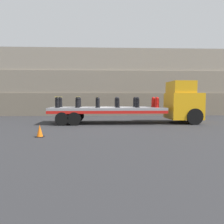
{
  "coord_description": "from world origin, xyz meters",
  "views": [
    {
      "loc": [
        -0.36,
        -15.91,
        1.93
      ],
      "look_at": [
        0.34,
        0.0,
        0.82
      ],
      "focal_mm": 35.0,
      "sensor_mm": 36.0,
      "label": 1
    }
  ],
  "objects_px": {
    "fire_hydrant_black_near_4": "(137,102)",
    "fire_hydrant_red_far_5": "(153,102)",
    "fire_hydrant_black_far_0": "(60,102)",
    "fire_hydrant_black_far_4": "(135,102)",
    "fire_hydrant_black_near_3": "(118,102)",
    "fire_hydrant_black_near_0": "(57,103)",
    "fire_hydrant_red_near_5": "(157,102)",
    "traffic_cone": "(40,131)",
    "fire_hydrant_black_far_2": "(98,102)",
    "fire_hydrant_black_far_3": "(117,102)",
    "fire_hydrant_black_near_1": "(77,103)",
    "fire_hydrant_black_far_1": "(79,102)",
    "flatbed_trailer": "(100,110)",
    "fire_hydrant_black_near_2": "(98,103)",
    "truck_cab": "(184,102)"
  },
  "relations": [
    {
      "from": "fire_hydrant_black_near_1",
      "to": "fire_hydrant_black_far_0",
      "type": "bearing_deg",
      "value": 141.2
    },
    {
      "from": "fire_hydrant_black_far_3",
      "to": "traffic_cone",
      "type": "height_order",
      "value": "fire_hydrant_black_far_3"
    },
    {
      "from": "fire_hydrant_black_far_1",
      "to": "fire_hydrant_black_near_4",
      "type": "relative_size",
      "value": 1.0
    },
    {
      "from": "fire_hydrant_black_near_0",
      "to": "fire_hydrant_red_near_5",
      "type": "height_order",
      "value": "same"
    },
    {
      "from": "fire_hydrant_black_near_3",
      "to": "traffic_cone",
      "type": "xyz_separation_m",
      "value": [
        -4.09,
        -4.8,
        -1.25
      ]
    },
    {
      "from": "fire_hydrant_black_far_0",
      "to": "fire_hydrant_black_near_1",
      "type": "xyz_separation_m",
      "value": [
        1.41,
        -1.13,
        0.0
      ]
    },
    {
      "from": "fire_hydrant_black_far_0",
      "to": "fire_hydrant_black_near_3",
      "type": "xyz_separation_m",
      "value": [
        4.22,
        -1.13,
        0.0
      ]
    },
    {
      "from": "fire_hydrant_red_near_5",
      "to": "fire_hydrant_red_far_5",
      "type": "bearing_deg",
      "value": 90.0
    },
    {
      "from": "fire_hydrant_black_near_0",
      "to": "fire_hydrant_black_near_3",
      "type": "relative_size",
      "value": 1.0
    },
    {
      "from": "fire_hydrant_black_far_1",
      "to": "fire_hydrant_black_near_1",
      "type": "bearing_deg",
      "value": -90.0
    },
    {
      "from": "fire_hydrant_red_far_5",
      "to": "fire_hydrant_black_far_3",
      "type": "bearing_deg",
      "value": 180.0
    },
    {
      "from": "fire_hydrant_black_far_3",
      "to": "fire_hydrant_black_far_4",
      "type": "bearing_deg",
      "value": 0.0
    },
    {
      "from": "fire_hydrant_black_far_2",
      "to": "fire_hydrant_black_near_1",
      "type": "bearing_deg",
      "value": -141.2
    },
    {
      "from": "fire_hydrant_black_near_1",
      "to": "fire_hydrant_black_near_4",
      "type": "height_order",
      "value": "same"
    },
    {
      "from": "fire_hydrant_black_far_2",
      "to": "fire_hydrant_black_far_3",
      "type": "xyz_separation_m",
      "value": [
        1.41,
        0.0,
        0.0
      ]
    },
    {
      "from": "fire_hydrant_black_near_0",
      "to": "fire_hydrant_red_near_5",
      "type": "bearing_deg",
      "value": 0.0
    },
    {
      "from": "fire_hydrant_black_near_1",
      "to": "fire_hydrant_black_far_2",
      "type": "height_order",
      "value": "same"
    },
    {
      "from": "fire_hydrant_red_far_5",
      "to": "flatbed_trailer",
      "type": "bearing_deg",
      "value": -172.01
    },
    {
      "from": "fire_hydrant_black_near_0",
      "to": "fire_hydrant_black_far_2",
      "type": "bearing_deg",
      "value": 21.9
    },
    {
      "from": "fire_hydrant_black_near_3",
      "to": "fire_hydrant_black_far_4",
      "type": "relative_size",
      "value": 1.0
    },
    {
      "from": "fire_hydrant_black_far_1",
      "to": "fire_hydrant_red_far_5",
      "type": "bearing_deg",
      "value": 0.0
    },
    {
      "from": "fire_hydrant_black_near_4",
      "to": "traffic_cone",
      "type": "relative_size",
      "value": 1.29
    },
    {
      "from": "flatbed_trailer",
      "to": "fire_hydrant_black_near_3",
      "type": "xyz_separation_m",
      "value": [
        1.22,
        -0.57,
        0.58
      ]
    },
    {
      "from": "fire_hydrant_black_near_0",
      "to": "fire_hydrant_red_near_5",
      "type": "distance_m",
      "value": 7.03
    },
    {
      "from": "fire_hydrant_black_near_4",
      "to": "fire_hydrant_red_far_5",
      "type": "height_order",
      "value": "same"
    },
    {
      "from": "flatbed_trailer",
      "to": "fire_hydrant_red_far_5",
      "type": "relative_size",
      "value": 10.91
    },
    {
      "from": "fire_hydrant_black_near_3",
      "to": "traffic_cone",
      "type": "distance_m",
      "value": 6.43
    },
    {
      "from": "fire_hydrant_black_near_0",
      "to": "fire_hydrant_black_near_1",
      "type": "relative_size",
      "value": 1.0
    },
    {
      "from": "fire_hydrant_black_far_1",
      "to": "fire_hydrant_red_far_5",
      "type": "relative_size",
      "value": 1.0
    },
    {
      "from": "fire_hydrant_black_far_4",
      "to": "traffic_cone",
      "type": "bearing_deg",
      "value": -132.82
    },
    {
      "from": "fire_hydrant_black_far_2",
      "to": "traffic_cone",
      "type": "distance_m",
      "value": 6.63
    },
    {
      "from": "fire_hydrant_red_far_5",
      "to": "fire_hydrant_black_near_3",
      "type": "bearing_deg",
      "value": -158.1
    },
    {
      "from": "fire_hydrant_red_far_5",
      "to": "truck_cab",
      "type": "bearing_deg",
      "value": -14.77
    },
    {
      "from": "fire_hydrant_black_far_0",
      "to": "fire_hydrant_black_near_1",
      "type": "bearing_deg",
      "value": -38.8
    },
    {
      "from": "fire_hydrant_black_near_2",
      "to": "fire_hydrant_red_far_5",
      "type": "relative_size",
      "value": 1.0
    },
    {
      "from": "truck_cab",
      "to": "fire_hydrant_black_near_4",
      "type": "bearing_deg",
      "value": -170.95
    },
    {
      "from": "fire_hydrant_black_near_1",
      "to": "fire_hydrant_black_far_4",
      "type": "relative_size",
      "value": 1.0
    },
    {
      "from": "fire_hydrant_black_far_4",
      "to": "truck_cab",
      "type": "bearing_deg",
      "value": -9.05
    },
    {
      "from": "fire_hydrant_black_far_0",
      "to": "fire_hydrant_black_far_1",
      "type": "xyz_separation_m",
      "value": [
        1.41,
        0.0,
        0.0
      ]
    },
    {
      "from": "fire_hydrant_black_far_4",
      "to": "fire_hydrant_red_near_5",
      "type": "height_order",
      "value": "same"
    },
    {
      "from": "fire_hydrant_black_near_3",
      "to": "truck_cab",
      "type": "bearing_deg",
      "value": 6.51
    },
    {
      "from": "fire_hydrant_black_near_4",
      "to": "fire_hydrant_red_far_5",
      "type": "relative_size",
      "value": 1.0
    },
    {
      "from": "fire_hydrant_black_near_0",
      "to": "traffic_cone",
      "type": "height_order",
      "value": "fire_hydrant_black_near_0"
    },
    {
      "from": "fire_hydrant_black_far_0",
      "to": "fire_hydrant_black_far_4",
      "type": "bearing_deg",
      "value": 0.0
    },
    {
      "from": "fire_hydrant_black_near_3",
      "to": "traffic_cone",
      "type": "height_order",
      "value": "fire_hydrant_black_near_3"
    },
    {
      "from": "fire_hydrant_black_far_3",
      "to": "fire_hydrant_black_far_2",
      "type": "bearing_deg",
      "value": 180.0
    },
    {
      "from": "fire_hydrant_black_far_2",
      "to": "fire_hydrant_red_near_5",
      "type": "height_order",
      "value": "same"
    },
    {
      "from": "fire_hydrant_black_far_1",
      "to": "fire_hydrant_black_near_2",
      "type": "distance_m",
      "value": 1.81
    },
    {
      "from": "fire_hydrant_black_near_0",
      "to": "fire_hydrant_black_far_3",
      "type": "distance_m",
      "value": 4.37
    },
    {
      "from": "fire_hydrant_black_near_2",
      "to": "fire_hydrant_black_far_4",
      "type": "relative_size",
      "value": 1.0
    }
  ]
}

